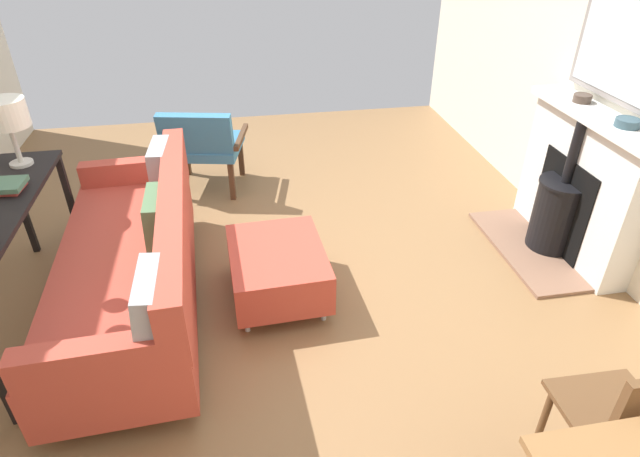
# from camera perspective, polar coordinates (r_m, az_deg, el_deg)

# --- Properties ---
(ground_plane) EXTENTS (4.82, 6.32, 0.01)m
(ground_plane) POSITION_cam_1_polar(r_m,az_deg,el_deg) (3.66, -6.02, -5.18)
(ground_plane) COLOR olive
(wall_left) EXTENTS (0.12, 6.32, 2.63)m
(wall_left) POSITION_cam_1_polar(r_m,az_deg,el_deg) (3.96, 31.30, 14.71)
(wall_left) COLOR silver
(wall_left) RESTS_ON ground
(fireplace) EXTENTS (0.63, 1.22, 1.04)m
(fireplace) POSITION_cam_1_polar(r_m,az_deg,el_deg) (4.09, 25.99, 3.54)
(fireplace) COLOR brown
(fireplace) RESTS_ON ground
(mantel_bowl_near) EXTENTS (0.12, 0.12, 0.05)m
(mantel_bowl_near) POSITION_cam_1_polar(r_m,az_deg,el_deg) (4.05, 26.75, 12.64)
(mantel_bowl_near) COLOR #47382D
(mantel_bowl_near) RESTS_ON fireplace
(mantel_bowl_far) EXTENTS (0.15, 0.15, 0.05)m
(mantel_bowl_far) POSITION_cam_1_polar(r_m,az_deg,el_deg) (3.71, 30.58, 9.96)
(mantel_bowl_far) COLOR #334C56
(mantel_bowl_far) RESTS_ON fireplace
(sofa) EXTENTS (0.87, 2.06, 0.80)m
(sofa) POSITION_cam_1_polar(r_m,az_deg,el_deg) (3.36, -19.40, -3.51)
(sofa) COLOR #B2B2B7
(sofa) RESTS_ON ground
(ottoman) EXTENTS (0.62, 0.76, 0.36)m
(ottoman) POSITION_cam_1_polar(r_m,az_deg,el_deg) (3.34, -4.66, -4.29)
(ottoman) COLOR #B2B2B7
(ottoman) RESTS_ON ground
(armchair_accent) EXTENTS (0.78, 0.71, 0.78)m
(armchair_accent) POSITION_cam_1_polar(r_m,az_deg,el_deg) (4.60, -12.73, 9.09)
(armchair_accent) COLOR #4C3321
(armchair_accent) RESTS_ON ground
(table_lamp_near_end) EXTENTS (0.26, 0.26, 0.43)m
(table_lamp_near_end) POSITION_cam_1_polar(r_m,az_deg,el_deg) (3.76, -31.11, 10.51)
(table_lamp_near_end) COLOR beige
(table_lamp_near_end) RESTS_ON console_table
(book_stack) EXTENTS (0.25, 0.20, 0.05)m
(book_stack) POSITION_cam_1_polar(r_m,az_deg,el_deg) (3.55, -31.37, 3.93)
(book_stack) COLOR #B23833
(book_stack) RESTS_ON console_table
(dining_chair_near_fireplace) EXTENTS (0.41, 0.41, 0.84)m
(dining_chair_near_fireplace) POSITION_cam_1_polar(r_m,az_deg,el_deg) (2.46, 30.72, -17.61)
(dining_chair_near_fireplace) COLOR brown
(dining_chair_near_fireplace) RESTS_ON ground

